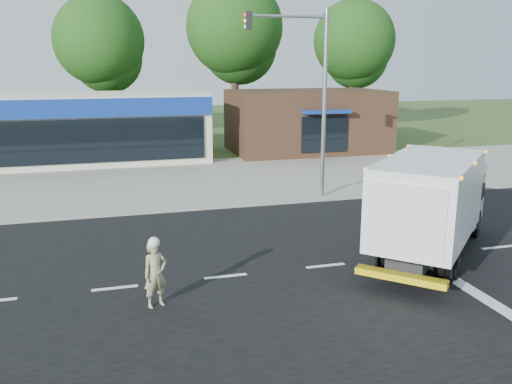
# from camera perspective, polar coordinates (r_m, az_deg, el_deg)

# --- Properties ---
(ground) EXTENTS (120.00, 120.00, 0.00)m
(ground) POSITION_cam_1_polar(r_m,az_deg,el_deg) (16.17, 7.32, -7.75)
(ground) COLOR #385123
(ground) RESTS_ON ground
(road_asphalt) EXTENTS (60.00, 14.00, 0.02)m
(road_asphalt) POSITION_cam_1_polar(r_m,az_deg,el_deg) (16.16, 7.32, -7.73)
(road_asphalt) COLOR black
(road_asphalt) RESTS_ON ground
(sidewalk) EXTENTS (60.00, 2.40, 0.12)m
(sidewalk) POSITION_cam_1_polar(r_m,az_deg,el_deg) (23.55, -0.41, -0.65)
(sidewalk) COLOR gray
(sidewalk) RESTS_ON ground
(parking_apron) EXTENTS (60.00, 9.00, 0.02)m
(parking_apron) POSITION_cam_1_polar(r_m,az_deg,el_deg) (29.06, -3.41, 1.97)
(parking_apron) COLOR gray
(parking_apron) RESTS_ON ground
(lane_markings) EXTENTS (55.20, 7.00, 0.01)m
(lane_markings) POSITION_cam_1_polar(r_m,az_deg,el_deg) (15.61, 13.90, -8.78)
(lane_markings) COLOR silver
(lane_markings) RESTS_ON road_asphalt
(ems_box_truck) EXTENTS (6.63, 6.64, 3.18)m
(ems_box_truck) POSITION_cam_1_polar(r_m,az_deg,el_deg) (17.15, 18.14, -0.65)
(ems_box_truck) COLOR black
(ems_box_truck) RESTS_ON ground
(emergency_worker) EXTENTS (0.72, 0.60, 1.78)m
(emergency_worker) POSITION_cam_1_polar(r_m,az_deg,el_deg) (13.46, -10.56, -8.34)
(emergency_worker) COLOR tan
(emergency_worker) RESTS_ON ground
(retail_strip_mall) EXTENTS (18.00, 6.20, 4.00)m
(retail_strip_mall) POSITION_cam_1_polar(r_m,az_deg,el_deg) (34.11, -20.71, 6.25)
(retail_strip_mall) COLOR beige
(retail_strip_mall) RESTS_ON ground
(brown_storefront) EXTENTS (10.00, 6.70, 4.00)m
(brown_storefront) POSITION_cam_1_polar(r_m,az_deg,el_deg) (36.42, 5.41, 7.46)
(brown_storefront) COLOR #382316
(brown_storefront) RESTS_ON ground
(traffic_signal_pole) EXTENTS (3.51, 0.25, 8.00)m
(traffic_signal_pole) POSITION_cam_1_polar(r_m,az_deg,el_deg) (23.01, 5.75, 11.21)
(traffic_signal_pole) COLOR gray
(traffic_signal_pole) RESTS_ON ground
(background_trees) EXTENTS (36.77, 7.39, 12.10)m
(background_trees) POSITION_cam_1_polar(r_m,az_deg,el_deg) (42.33, -8.97, 15.50)
(background_trees) COLOR #332114
(background_trees) RESTS_ON ground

